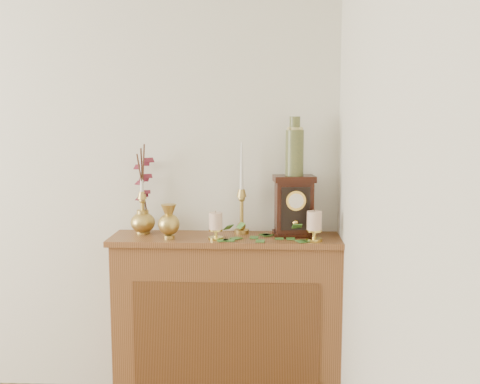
{
  "coord_description": "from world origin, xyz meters",
  "views": [
    {
      "loc": [
        1.6,
        -0.82,
        1.55
      ],
      "look_at": [
        1.47,
        2.05,
        1.17
      ],
      "focal_mm": 42.0,
      "sensor_mm": 36.0,
      "label": 1
    }
  ],
  "objects_px": {
    "ginger_jar": "(144,193)",
    "bud_vase": "(169,222)",
    "candlestick_center": "(242,204)",
    "ceramic_vase": "(295,149)",
    "mantel_clock": "(294,206)",
    "candlestick_left": "(142,205)"
  },
  "relations": [
    {
      "from": "bud_vase",
      "to": "mantel_clock",
      "type": "relative_size",
      "value": 0.56
    },
    {
      "from": "ginger_jar",
      "to": "candlestick_center",
      "type": "bearing_deg",
      "value": 0.1
    },
    {
      "from": "candlestick_left",
      "to": "bud_vase",
      "type": "xyz_separation_m",
      "value": [
        0.17,
        -0.14,
        -0.06
      ]
    },
    {
      "from": "candlestick_center",
      "to": "ginger_jar",
      "type": "height_order",
      "value": "candlestick_center"
    },
    {
      "from": "ginger_jar",
      "to": "ceramic_vase",
      "type": "relative_size",
      "value": 1.58
    },
    {
      "from": "ginger_jar",
      "to": "ceramic_vase",
      "type": "distance_m",
      "value": 0.85
    },
    {
      "from": "candlestick_center",
      "to": "ginger_jar",
      "type": "xyz_separation_m",
      "value": [
        -0.53,
        -0.0,
        0.06
      ]
    },
    {
      "from": "bud_vase",
      "to": "ginger_jar",
      "type": "height_order",
      "value": "ginger_jar"
    },
    {
      "from": "mantel_clock",
      "to": "ceramic_vase",
      "type": "bearing_deg",
      "value": 90.0
    },
    {
      "from": "bud_vase",
      "to": "ceramic_vase",
      "type": "bearing_deg",
      "value": 9.75
    },
    {
      "from": "candlestick_left",
      "to": "ginger_jar",
      "type": "height_order",
      "value": "ginger_jar"
    },
    {
      "from": "mantel_clock",
      "to": "ceramic_vase",
      "type": "xyz_separation_m",
      "value": [
        -0.0,
        0.0,
        0.3
      ]
    },
    {
      "from": "candlestick_left",
      "to": "candlestick_center",
      "type": "relative_size",
      "value": 0.95
    },
    {
      "from": "candlestick_center",
      "to": "bud_vase",
      "type": "bearing_deg",
      "value": -156.45
    },
    {
      "from": "candlestick_left",
      "to": "ginger_jar",
      "type": "bearing_deg",
      "value": 78.4
    },
    {
      "from": "bud_vase",
      "to": "mantel_clock",
      "type": "xyz_separation_m",
      "value": [
        0.65,
        0.11,
        0.07
      ]
    },
    {
      "from": "candlestick_center",
      "to": "ceramic_vase",
      "type": "xyz_separation_m",
      "value": [
        0.28,
        -0.05,
        0.3
      ]
    },
    {
      "from": "ceramic_vase",
      "to": "candlestick_left",
      "type": "bearing_deg",
      "value": 178.19
    },
    {
      "from": "candlestick_left",
      "to": "mantel_clock",
      "type": "bearing_deg",
      "value": -2.01
    },
    {
      "from": "bud_vase",
      "to": "ceramic_vase",
      "type": "height_order",
      "value": "ceramic_vase"
    },
    {
      "from": "ginger_jar",
      "to": "mantel_clock",
      "type": "relative_size",
      "value": 1.51
    },
    {
      "from": "ginger_jar",
      "to": "bud_vase",
      "type": "bearing_deg",
      "value": -44.47
    }
  ]
}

